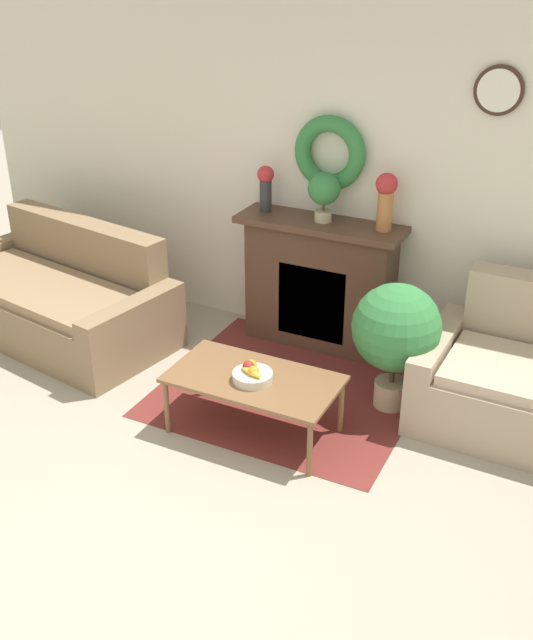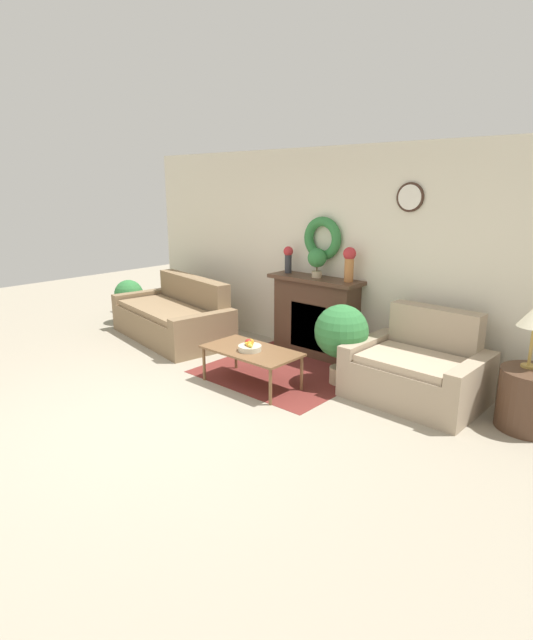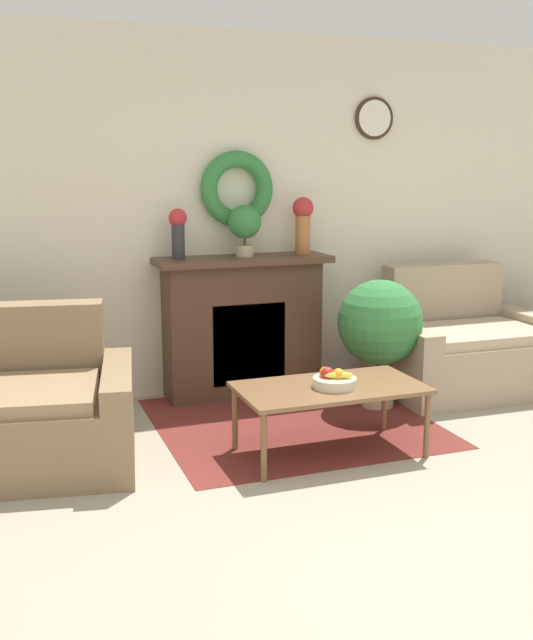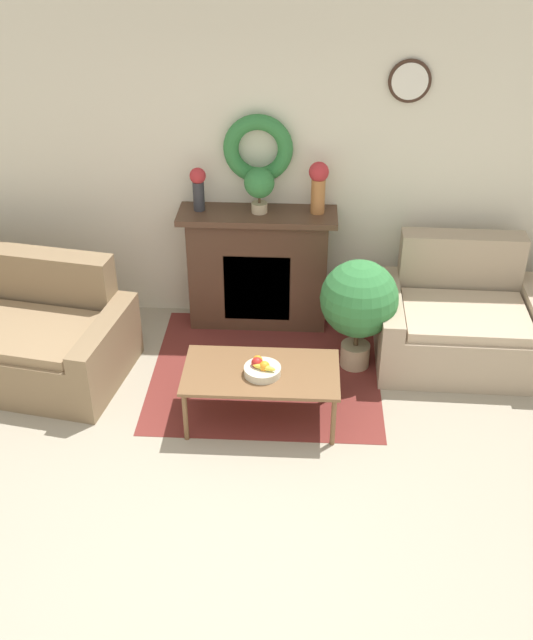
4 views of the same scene
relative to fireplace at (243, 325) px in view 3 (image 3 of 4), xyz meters
The scene contains 11 objects.
ground_plane 2.67m from the fireplace, 88.93° to the right, with size 16.00×16.00×0.00m, color #9E937F.
floor_rug 0.93m from the fireplace, 81.88° to the right, with size 1.82×1.71×0.01m.
wall_back 0.85m from the fireplace, 76.29° to the left, with size 6.80×0.19×2.70m.
fireplace is the anchor object (origin of this frame).
loveseat_right 1.75m from the fireplace, 14.44° to the right, with size 1.37×1.02×0.95m.
coffee_table 1.36m from the fireplace, 85.43° to the right, with size 1.12×0.61×0.43m.
fruit_bowl 1.39m from the fireplace, 85.25° to the right, with size 0.26×0.26×0.12m.
vase_on_mantel_left 0.88m from the fireplace, behind, with size 0.13×0.13×0.36m.
vase_on_mantel_right 0.92m from the fireplace, ahead, with size 0.16×0.16×0.43m.
potted_plant_on_mantel 0.76m from the fireplace, 42.05° to the right, with size 0.25×0.25×0.38m.
potted_plant_floor_by_loveseat 1.04m from the fireplace, 37.21° to the right, with size 0.61×0.61×0.93m.
Camera 3 is at (-1.78, -2.66, 1.72)m, focal length 42.00 mm.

